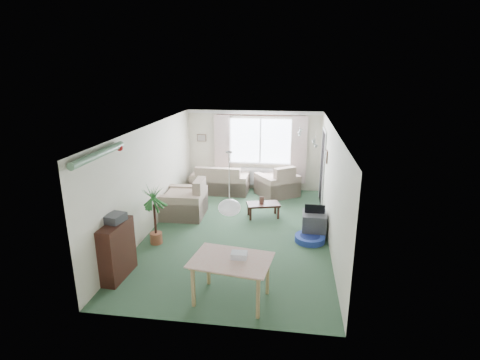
# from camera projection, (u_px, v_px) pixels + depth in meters

# --- Properties ---
(ground) EXTENTS (6.50, 6.50, 0.00)m
(ground) POSITION_uv_depth(u_px,v_px,m) (238.00, 232.00, 8.57)
(ground) COLOR #2D4C33
(window) EXTENTS (1.80, 0.03, 1.30)m
(window) POSITION_uv_depth(u_px,v_px,m) (260.00, 141.00, 11.17)
(window) COLOR white
(curtain_rod) EXTENTS (2.60, 0.03, 0.03)m
(curtain_rod) POSITION_uv_depth(u_px,v_px,m) (261.00, 115.00, 10.87)
(curtain_rod) COLOR black
(curtain_left) EXTENTS (0.45, 0.08, 2.00)m
(curtain_left) POSITION_uv_depth(u_px,v_px,m) (222.00, 148.00, 11.30)
(curtain_left) COLOR beige
(curtain_right) EXTENTS (0.45, 0.08, 2.00)m
(curtain_right) POSITION_uv_depth(u_px,v_px,m) (299.00, 150.00, 10.99)
(curtain_right) COLOR beige
(radiator) EXTENTS (1.20, 0.10, 0.55)m
(radiator) POSITION_uv_depth(u_px,v_px,m) (260.00, 177.00, 11.45)
(radiator) COLOR white
(doorway) EXTENTS (0.03, 0.95, 2.00)m
(doorway) POSITION_uv_depth(u_px,v_px,m) (323.00, 168.00, 10.10)
(doorway) COLOR black
(pendant_lamp) EXTENTS (0.36, 0.36, 0.36)m
(pendant_lamp) POSITION_uv_depth(u_px,v_px,m) (229.00, 208.00, 5.94)
(pendant_lamp) COLOR white
(tinsel_garland) EXTENTS (1.60, 1.60, 0.12)m
(tinsel_garland) POSITION_uv_depth(u_px,v_px,m) (99.00, 154.00, 5.99)
(tinsel_garland) COLOR #196626
(bauble_cluster_a) EXTENTS (0.20, 0.20, 0.20)m
(bauble_cluster_a) POSITION_uv_depth(u_px,v_px,m) (299.00, 130.00, 8.61)
(bauble_cluster_a) COLOR silver
(bauble_cluster_b) EXTENTS (0.20, 0.20, 0.20)m
(bauble_cluster_b) POSITION_uv_depth(u_px,v_px,m) (315.00, 140.00, 7.43)
(bauble_cluster_b) COLOR silver
(wall_picture_back) EXTENTS (0.28, 0.03, 0.22)m
(wall_picture_back) POSITION_uv_depth(u_px,v_px,m) (202.00, 138.00, 11.40)
(wall_picture_back) COLOR brown
(wall_picture_right) EXTENTS (0.03, 0.24, 0.30)m
(wall_picture_right) POSITION_uv_depth(u_px,v_px,m) (327.00, 157.00, 9.00)
(wall_picture_right) COLOR brown
(sofa) EXTENTS (1.69, 0.91, 0.84)m
(sofa) POSITION_uv_depth(u_px,v_px,m) (220.00, 179.00, 11.19)
(sofa) COLOR #BAAF8D
(sofa) RESTS_ON ground
(armchair_corner) EXTENTS (1.40, 1.39, 0.92)m
(armchair_corner) POSITION_uv_depth(u_px,v_px,m) (277.00, 180.00, 10.92)
(armchair_corner) COLOR beige
(armchair_corner) RESTS_ON ground
(armchair_left) EXTENTS (1.05, 1.10, 0.96)m
(armchair_left) POSITION_uv_depth(u_px,v_px,m) (184.00, 197.00, 9.39)
(armchair_left) COLOR beige
(armchair_left) RESTS_ON ground
(coffee_table) EXTENTS (0.88, 0.64, 0.36)m
(coffee_table) POSITION_uv_depth(u_px,v_px,m) (263.00, 210.00, 9.38)
(coffee_table) COLOR black
(coffee_table) RESTS_ON ground
(photo_frame) EXTENTS (0.12, 0.05, 0.16)m
(photo_frame) POSITION_uv_depth(u_px,v_px,m) (262.00, 200.00, 9.35)
(photo_frame) COLOR brown
(photo_frame) RESTS_ON coffee_table
(bookshelf) EXTENTS (0.33, 0.85, 1.03)m
(bookshelf) POSITION_uv_depth(u_px,v_px,m) (117.00, 251.00, 6.60)
(bookshelf) COLOR black
(bookshelf) RESTS_ON ground
(hifi_box) EXTENTS (0.34, 0.40, 0.14)m
(hifi_box) POSITION_uv_depth(u_px,v_px,m) (115.00, 218.00, 6.52)
(hifi_box) COLOR #38383D
(hifi_box) RESTS_ON bookshelf
(houseplant) EXTENTS (0.61, 0.61, 1.29)m
(houseplant) POSITION_uv_depth(u_px,v_px,m) (155.00, 215.00, 7.84)
(houseplant) COLOR #1B4F1E
(houseplant) RESTS_ON ground
(dining_table) EXTENTS (1.24, 0.92, 0.71)m
(dining_table) POSITION_uv_depth(u_px,v_px,m) (231.00, 280.00, 5.97)
(dining_table) COLOR tan
(dining_table) RESTS_ON ground
(gift_box) EXTENTS (0.25, 0.18, 0.12)m
(gift_box) POSITION_uv_depth(u_px,v_px,m) (239.00, 256.00, 5.89)
(gift_box) COLOR silver
(gift_box) RESTS_ON dining_table
(tv_cube) EXTENTS (0.53, 0.58, 0.52)m
(tv_cube) POSITION_uv_depth(u_px,v_px,m) (314.00, 224.00, 8.35)
(tv_cube) COLOR #3F3F45
(tv_cube) RESTS_ON ground
(pet_bed) EXTENTS (0.72, 0.72, 0.13)m
(pet_bed) POSITION_uv_depth(u_px,v_px,m) (310.00, 239.00, 8.08)
(pet_bed) COLOR navy
(pet_bed) RESTS_ON ground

